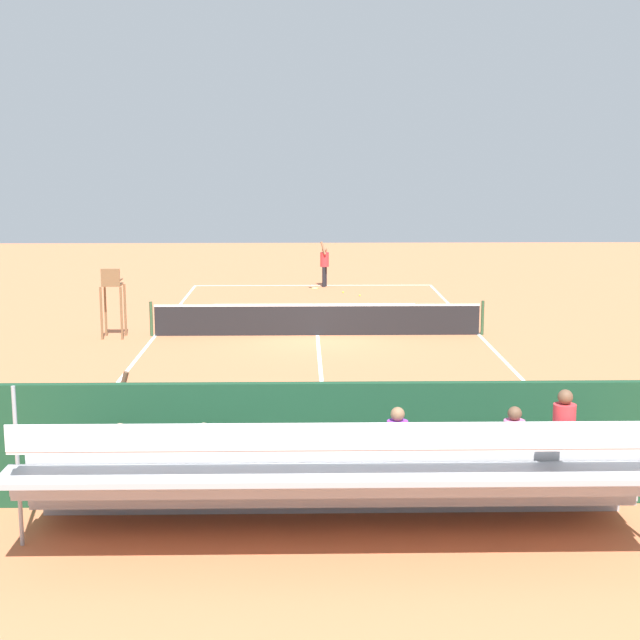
# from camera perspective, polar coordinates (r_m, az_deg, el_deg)

# --- Properties ---
(ground_plane) EXTENTS (60.00, 60.00, 0.00)m
(ground_plane) POSITION_cam_1_polar(r_m,az_deg,el_deg) (28.68, -0.16, -0.95)
(ground_plane) COLOR #CC7047
(court_line_markings) EXTENTS (10.10, 22.20, 0.01)m
(court_line_markings) POSITION_cam_1_polar(r_m,az_deg,el_deg) (28.71, -0.16, -0.93)
(court_line_markings) COLOR white
(court_line_markings) RESTS_ON ground
(tennis_net) EXTENTS (10.30, 0.10, 1.07)m
(tennis_net) POSITION_cam_1_polar(r_m,az_deg,el_deg) (28.59, -0.16, 0.04)
(tennis_net) COLOR black
(tennis_net) RESTS_ON ground
(backdrop_wall) EXTENTS (18.00, 0.16, 2.00)m
(backdrop_wall) POSITION_cam_1_polar(r_m,az_deg,el_deg) (14.85, 0.77, -7.61)
(backdrop_wall) COLOR #194228
(backdrop_wall) RESTS_ON ground
(bleacher_stand) EXTENTS (9.06, 2.40, 2.48)m
(bleacher_stand) POSITION_cam_1_polar(r_m,az_deg,el_deg) (13.62, 1.04, -9.68)
(bleacher_stand) COLOR #9EA0A5
(bleacher_stand) RESTS_ON ground
(umpire_chair) EXTENTS (0.67, 0.67, 2.14)m
(umpire_chair) POSITION_cam_1_polar(r_m,az_deg,el_deg) (28.74, -12.61, 1.49)
(umpire_chair) COLOR brown
(umpire_chair) RESTS_ON ground
(courtside_bench) EXTENTS (1.80, 0.40, 0.93)m
(courtside_bench) POSITION_cam_1_polar(r_m,az_deg,el_deg) (15.82, 6.65, -8.24)
(courtside_bench) COLOR #234C2D
(courtside_bench) RESTS_ON ground
(equipment_bag) EXTENTS (0.90, 0.36, 0.36)m
(equipment_bag) POSITION_cam_1_polar(r_m,az_deg,el_deg) (15.69, 0.94, -9.79)
(equipment_bag) COLOR #334C8C
(equipment_bag) RESTS_ON ground
(tennis_player) EXTENTS (0.45, 0.56, 1.93)m
(tennis_player) POSITION_cam_1_polar(r_m,az_deg,el_deg) (39.04, 0.28, 3.54)
(tennis_player) COLOR black
(tennis_player) RESTS_ON ground
(tennis_racket) EXTENTS (0.47, 0.55, 0.03)m
(tennis_racket) POSITION_cam_1_polar(r_m,az_deg,el_deg) (38.61, -0.34, 1.96)
(tennis_racket) COLOR black
(tennis_racket) RESTS_ON ground
(tennis_ball_near) EXTENTS (0.07, 0.07, 0.07)m
(tennis_ball_near) POSITION_cam_1_polar(r_m,az_deg,el_deg) (36.55, 2.45, 1.52)
(tennis_ball_near) COLOR #CCDB33
(tennis_ball_near) RESTS_ON ground
(tennis_ball_far) EXTENTS (0.07, 0.07, 0.07)m
(tennis_ball_far) POSITION_cam_1_polar(r_m,az_deg,el_deg) (37.39, 1.43, 1.72)
(tennis_ball_far) COLOR #CCDB33
(tennis_ball_far) RESTS_ON ground
(line_judge) EXTENTS (0.42, 0.55, 1.93)m
(line_judge) POSITION_cam_1_polar(r_m,az_deg,el_deg) (16.05, -12.21, -6.41)
(line_judge) COLOR #232328
(line_judge) RESTS_ON ground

